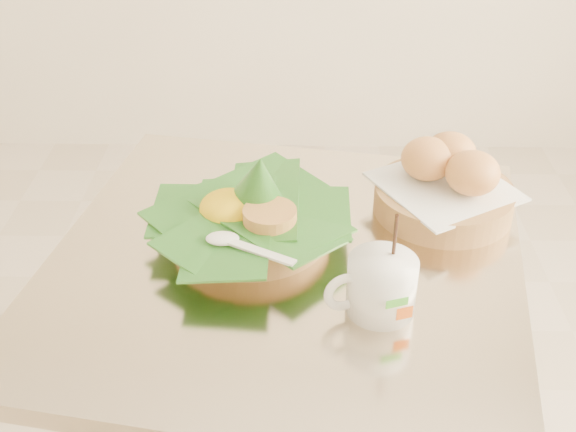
{
  "coord_description": "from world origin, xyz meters",
  "views": [
    {
      "loc": [
        0.12,
        -0.87,
        1.39
      ],
      "look_at": [
        0.1,
        0.01,
        0.82
      ],
      "focal_mm": 45.0,
      "sensor_mm": 36.0,
      "label": 1
    }
  ],
  "objects_px": {
    "coffee_mug": "(380,285)",
    "rice_basket": "(251,213)",
    "bread_basket": "(446,184)",
    "cafe_table": "(285,363)"
  },
  "relations": [
    {
      "from": "cafe_table",
      "to": "coffee_mug",
      "type": "distance_m",
      "value": 0.32
    },
    {
      "from": "bread_basket",
      "to": "rice_basket",
      "type": "bearing_deg",
      "value": -165.35
    },
    {
      "from": "cafe_table",
      "to": "bread_basket",
      "type": "height_order",
      "value": "bread_basket"
    },
    {
      "from": "cafe_table",
      "to": "coffee_mug",
      "type": "height_order",
      "value": "coffee_mug"
    },
    {
      "from": "rice_basket",
      "to": "coffee_mug",
      "type": "bearing_deg",
      "value": -44.0
    },
    {
      "from": "bread_basket",
      "to": "coffee_mug",
      "type": "height_order",
      "value": "coffee_mug"
    },
    {
      "from": "coffee_mug",
      "to": "rice_basket",
      "type": "bearing_deg",
      "value": 136.0
    },
    {
      "from": "bread_basket",
      "to": "coffee_mug",
      "type": "bearing_deg",
      "value": -116.79
    },
    {
      "from": "rice_basket",
      "to": "bread_basket",
      "type": "bearing_deg",
      "value": 14.65
    },
    {
      "from": "cafe_table",
      "to": "bread_basket",
      "type": "xyz_separation_m",
      "value": [
        0.26,
        0.14,
        0.27
      ]
    }
  ]
}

